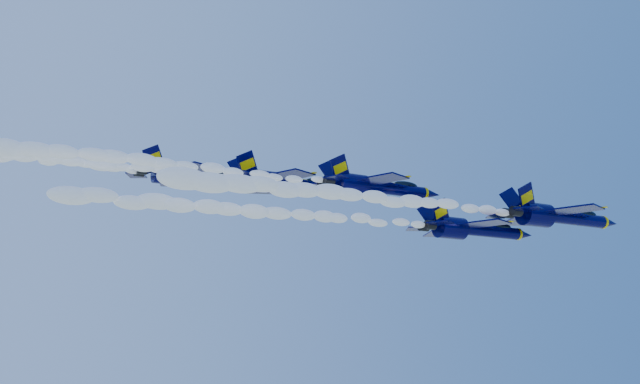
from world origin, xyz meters
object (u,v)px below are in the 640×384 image
jet_lead (558,216)px  jet_fourth (286,183)px  jet_fifth (194,176)px  jet_second (473,229)px  jet_third (376,187)px

jet_lead → jet_fourth: (-27.31, 20.63, 5.43)m
jet_lead → jet_fifth: bearing=144.7°
jet_fifth → jet_lead: bearing=-35.3°
jet_lead → jet_second: (-9.57, 4.75, -1.66)m
jet_lead → jet_fourth: 34.65m
jet_lead → jet_third: jet_third is taller
jet_lead → jet_third: size_ratio=1.07×
jet_second → jet_third: size_ratio=0.99×
jet_fourth → jet_fifth: bearing=149.5°
jet_lead → jet_fifth: 47.01m
jet_lead → jet_fourth: bearing=142.9°
jet_second → jet_fourth: bearing=138.2°
jet_lead → jet_fourth: size_ratio=1.00×
jet_lead → jet_second: 10.81m
jet_fourth → jet_fifth: (-10.67, 6.29, 1.09)m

